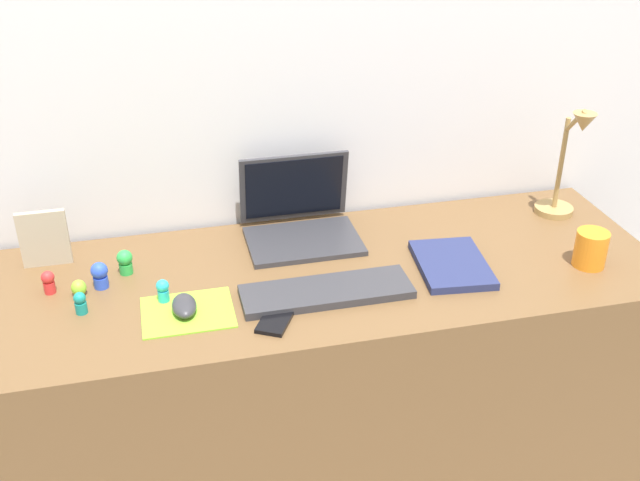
{
  "coord_description": "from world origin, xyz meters",
  "views": [
    {
      "loc": [
        -0.39,
        -1.6,
        1.74
      ],
      "look_at": [
        -0.01,
        0.0,
        0.83
      ],
      "focal_mm": 42.79,
      "sensor_mm": 36.0,
      "label": 1
    }
  ],
  "objects_px": {
    "toy_figurine_lime": "(79,288)",
    "keyboard": "(327,292)",
    "laptop": "(299,217)",
    "toy_figurine_blue": "(100,274)",
    "desk_lamp": "(567,167)",
    "notebook_pad": "(452,264)",
    "toy_figurine_green": "(125,261)",
    "picture_frame": "(44,239)",
    "mouse": "(184,306)",
    "cell_phone": "(277,318)",
    "toy_figurine_cyan": "(163,290)",
    "toy_figurine_red": "(48,281)",
    "coffee_mug": "(591,249)",
    "toy_figurine_teal": "(80,303)"
  },
  "relations": [
    {
      "from": "laptop",
      "to": "toy_figurine_lime",
      "type": "height_order",
      "value": "laptop"
    },
    {
      "from": "cell_phone",
      "to": "coffee_mug",
      "type": "relative_size",
      "value": 1.35
    },
    {
      "from": "laptop",
      "to": "toy_figurine_teal",
      "type": "bearing_deg",
      "value": -155.85
    },
    {
      "from": "mouse",
      "to": "toy_figurine_lime",
      "type": "xyz_separation_m",
      "value": [
        -0.24,
        0.14,
        -0.0
      ]
    },
    {
      "from": "mouse",
      "to": "toy_figurine_red",
      "type": "bearing_deg",
      "value": 151.83
    },
    {
      "from": "cell_phone",
      "to": "toy_figurine_teal",
      "type": "bearing_deg",
      "value": -168.2
    },
    {
      "from": "desk_lamp",
      "to": "toy_figurine_lime",
      "type": "distance_m",
      "value": 1.33
    },
    {
      "from": "toy_figurine_teal",
      "to": "notebook_pad",
      "type": "bearing_deg",
      "value": -0.65
    },
    {
      "from": "notebook_pad",
      "to": "toy_figurine_blue",
      "type": "bearing_deg",
      "value": 178.57
    },
    {
      "from": "notebook_pad",
      "to": "toy_figurine_cyan",
      "type": "relative_size",
      "value": 3.98
    },
    {
      "from": "laptop",
      "to": "desk_lamp",
      "type": "relative_size",
      "value": 0.9
    },
    {
      "from": "laptop",
      "to": "notebook_pad",
      "type": "height_order",
      "value": "laptop"
    },
    {
      "from": "toy_figurine_green",
      "to": "toy_figurine_red",
      "type": "xyz_separation_m",
      "value": [
        -0.18,
        -0.05,
        -0.0
      ]
    },
    {
      "from": "mouse",
      "to": "toy_figurine_lime",
      "type": "height_order",
      "value": "toy_figurine_lime"
    },
    {
      "from": "cell_phone",
      "to": "toy_figurine_blue",
      "type": "xyz_separation_m",
      "value": [
        -0.39,
        0.24,
        0.03
      ]
    },
    {
      "from": "toy_figurine_blue",
      "to": "toy_figurine_lime",
      "type": "bearing_deg",
      "value": -154.48
    },
    {
      "from": "toy_figurine_lime",
      "to": "keyboard",
      "type": "bearing_deg",
      "value": -13.62
    },
    {
      "from": "coffee_mug",
      "to": "laptop",
      "type": "bearing_deg",
      "value": 154.02
    },
    {
      "from": "notebook_pad",
      "to": "picture_frame",
      "type": "distance_m",
      "value": 1.03
    },
    {
      "from": "laptop",
      "to": "toy_figurine_cyan",
      "type": "distance_m",
      "value": 0.46
    },
    {
      "from": "keyboard",
      "to": "picture_frame",
      "type": "xyz_separation_m",
      "value": [
        -0.66,
        0.31,
        0.06
      ]
    },
    {
      "from": "toy_figurine_red",
      "to": "toy_figurine_blue",
      "type": "bearing_deg",
      "value": -1.64
    },
    {
      "from": "coffee_mug",
      "to": "toy_figurine_blue",
      "type": "distance_m",
      "value": 1.22
    },
    {
      "from": "toy_figurine_cyan",
      "to": "toy_figurine_lime",
      "type": "distance_m",
      "value": 0.21
    },
    {
      "from": "picture_frame",
      "to": "toy_figurine_teal",
      "type": "relative_size",
      "value": 2.75
    },
    {
      "from": "laptop",
      "to": "toy_figurine_blue",
      "type": "xyz_separation_m",
      "value": [
        -0.53,
        -0.15,
        -0.02
      ]
    },
    {
      "from": "notebook_pad",
      "to": "toy_figurine_green",
      "type": "xyz_separation_m",
      "value": [
        -0.8,
        0.17,
        0.02
      ]
    },
    {
      "from": "laptop",
      "to": "toy_figurine_red",
      "type": "distance_m",
      "value": 0.66
    },
    {
      "from": "mouse",
      "to": "toy_figurine_green",
      "type": "bearing_deg",
      "value": 120.87
    },
    {
      "from": "desk_lamp",
      "to": "toy_figurine_lime",
      "type": "bearing_deg",
      "value": -175.49
    },
    {
      "from": "cell_phone",
      "to": "coffee_mug",
      "type": "xyz_separation_m",
      "value": [
        0.82,
        0.06,
        0.04
      ]
    },
    {
      "from": "coffee_mug",
      "to": "toy_figurine_teal",
      "type": "height_order",
      "value": "coffee_mug"
    },
    {
      "from": "keyboard",
      "to": "picture_frame",
      "type": "bearing_deg",
      "value": 154.94
    },
    {
      "from": "notebook_pad",
      "to": "toy_figurine_green",
      "type": "distance_m",
      "value": 0.82
    },
    {
      "from": "toy_figurine_teal",
      "to": "toy_figurine_blue",
      "type": "bearing_deg",
      "value": 67.44
    },
    {
      "from": "cell_phone",
      "to": "toy_figurine_blue",
      "type": "height_order",
      "value": "toy_figurine_blue"
    },
    {
      "from": "toy_figurine_blue",
      "to": "coffee_mug",
      "type": "bearing_deg",
      "value": -8.54
    },
    {
      "from": "keyboard",
      "to": "toy_figurine_red",
      "type": "distance_m",
      "value": 0.67
    },
    {
      "from": "laptop",
      "to": "toy_figurine_red",
      "type": "xyz_separation_m",
      "value": [
        -0.65,
        -0.15,
        -0.02
      ]
    },
    {
      "from": "picture_frame",
      "to": "laptop",
      "type": "bearing_deg",
      "value": 0.67
    },
    {
      "from": "desk_lamp",
      "to": "cell_phone",
      "type": "bearing_deg",
      "value": -160.21
    },
    {
      "from": "laptop",
      "to": "keyboard",
      "type": "bearing_deg",
      "value": -90.24
    },
    {
      "from": "cell_phone",
      "to": "picture_frame",
      "type": "relative_size",
      "value": 0.85
    },
    {
      "from": "picture_frame",
      "to": "toy_figurine_cyan",
      "type": "distance_m",
      "value": 0.37
    },
    {
      "from": "notebook_pad",
      "to": "keyboard",
      "type": "bearing_deg",
      "value": -165.65
    },
    {
      "from": "laptop",
      "to": "desk_lamp",
      "type": "bearing_deg",
      "value": -5.46
    },
    {
      "from": "mouse",
      "to": "notebook_pad",
      "type": "distance_m",
      "value": 0.68
    },
    {
      "from": "picture_frame",
      "to": "mouse",
      "type": "bearing_deg",
      "value": -43.58
    },
    {
      "from": "cell_phone",
      "to": "notebook_pad",
      "type": "xyz_separation_m",
      "value": [
        0.47,
        0.12,
        0.01
      ]
    },
    {
      "from": "picture_frame",
      "to": "toy_figurine_teal",
      "type": "bearing_deg",
      "value": -70.11
    }
  ]
}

